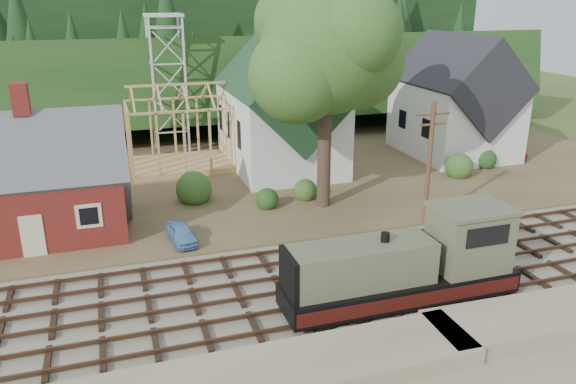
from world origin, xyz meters
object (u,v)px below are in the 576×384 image
object	(u,v)px
car_blue	(181,233)
car_green	(4,238)
patio_set	(72,212)
locomotive	(409,267)
car_red	(501,153)

from	to	relation	value
car_blue	car_green	bearing A→B (deg)	160.04
patio_set	car_blue	bearing A→B (deg)	-17.52
locomotive	car_red	bearing A→B (deg)	43.41
patio_set	car_red	bearing A→B (deg)	11.16
car_red	patio_set	distance (m)	35.45
car_blue	locomotive	bearing A→B (deg)	-53.79
locomotive	patio_set	world-z (taller)	locomotive
car_blue	car_red	bearing A→B (deg)	9.93
locomotive	car_red	xyz separation A→B (m)	(19.64, 18.58, -1.07)
locomotive	car_red	distance (m)	27.06
locomotive	patio_set	xyz separation A→B (m)	(-15.12, 11.72, 0.19)
car_blue	car_red	distance (m)	30.15
locomotive	car_blue	bearing A→B (deg)	133.08
car_green	patio_set	bearing A→B (deg)	-115.88
car_green	car_red	xyz separation A→B (m)	(38.51, 6.47, 0.03)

